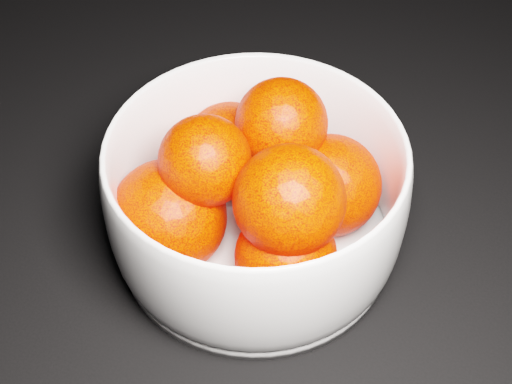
% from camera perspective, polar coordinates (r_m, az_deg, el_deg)
% --- Properties ---
extents(ground, '(3.00, 3.00, 0.00)m').
position_cam_1_polar(ground, '(0.81, 4.56, 9.65)').
color(ground, black).
rests_on(ground, ground).
extents(bowl, '(0.24, 0.24, 0.12)m').
position_cam_1_polar(bowl, '(0.58, 0.00, -0.40)').
color(bowl, silver).
rests_on(bowl, ground).
extents(orange_pile, '(0.20, 0.18, 0.14)m').
position_cam_1_polar(orange_pile, '(0.57, -0.32, 0.35)').
color(orange_pile, '#FF1C00').
rests_on(orange_pile, bowl).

